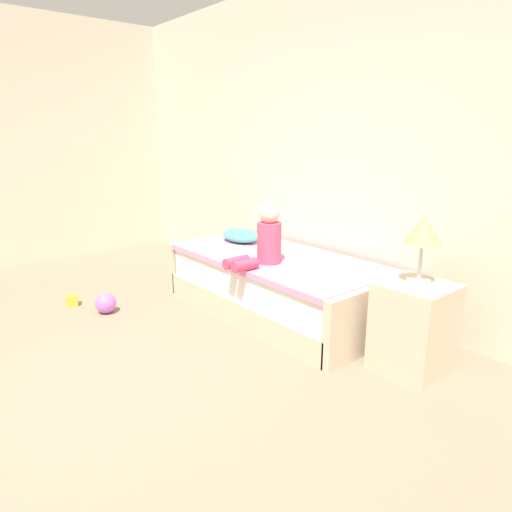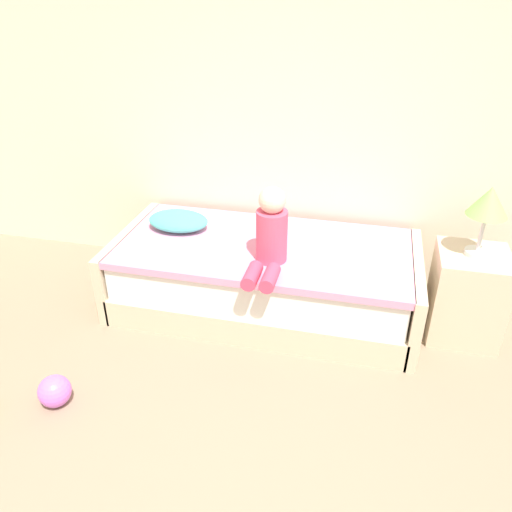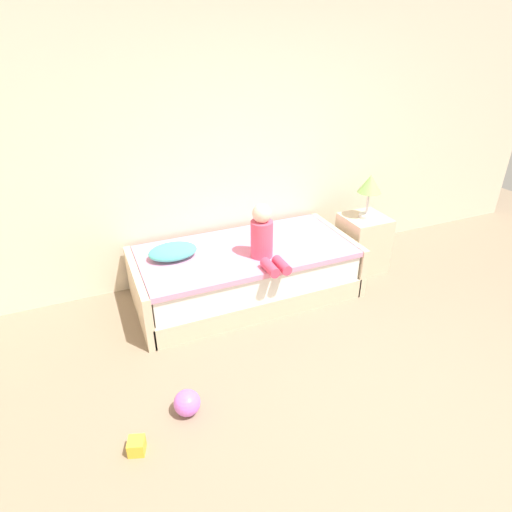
% 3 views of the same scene
% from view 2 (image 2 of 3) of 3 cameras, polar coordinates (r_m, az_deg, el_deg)
% --- Properties ---
extents(wall_rear, '(7.20, 0.10, 2.90)m').
position_cam_2_polar(wall_rear, '(3.64, 10.71, 18.23)').
color(wall_rear, beige).
rests_on(wall_rear, ground).
extents(bed, '(2.11, 1.00, 0.50)m').
position_cam_2_polar(bed, '(3.57, 0.94, -2.33)').
color(bed, beige).
rests_on(bed, ground).
extents(nightstand, '(0.44, 0.44, 0.60)m').
position_cam_2_polar(nightstand, '(3.55, 22.75, -4.08)').
color(nightstand, beige).
rests_on(nightstand, ground).
extents(table_lamp, '(0.24, 0.24, 0.45)m').
position_cam_2_polar(table_lamp, '(3.27, 24.88, 5.29)').
color(table_lamp, silver).
rests_on(table_lamp, nightstand).
extents(child_figure, '(0.20, 0.51, 0.50)m').
position_cam_2_polar(child_figure, '(3.14, 1.62, 2.47)').
color(child_figure, '#E04C6B').
rests_on(child_figure, bed).
extents(pillow, '(0.44, 0.30, 0.13)m').
position_cam_2_polar(pillow, '(3.69, -8.80, 3.98)').
color(pillow, '#4CCCBC').
rests_on(pillow, bed).
extents(toy_ball, '(0.18, 0.18, 0.18)m').
position_cam_2_polar(toy_ball, '(3.11, -21.88, -14.03)').
color(toy_ball, '#CC66D8').
rests_on(toy_ball, ground).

